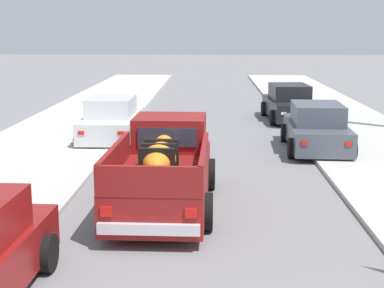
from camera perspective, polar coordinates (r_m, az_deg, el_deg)
The scene contains 7 objects.
sidewalk_left at distance 17.98m, azimuth -15.95°, elevation -1.19°, with size 4.62×60.00×0.12m, color beige.
curb_left at distance 17.72m, azimuth -13.14°, elevation -1.26°, with size 0.16×60.00×0.10m, color silver.
curb_right at distance 17.71m, azimuth 16.54°, elevation -1.45°, with size 0.16×60.00×0.10m, color silver.
pickup_truck at distance 12.60m, azimuth -2.80°, elevation -2.61°, with size 2.30×5.25×1.80m.
car_right_near at distance 18.72m, azimuth 12.43°, elevation 1.52°, with size 2.16×4.32×1.54m.
car_left_mid at distance 20.13m, azimuth -8.07°, elevation 2.37°, with size 2.03×4.26×1.54m.
car_left_far at distance 24.71m, azimuth 9.78°, elevation 4.02°, with size 2.17×4.32×1.54m.
Camera 1 is at (0.03, -4.68, 3.91)m, focal length 52.93 mm.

